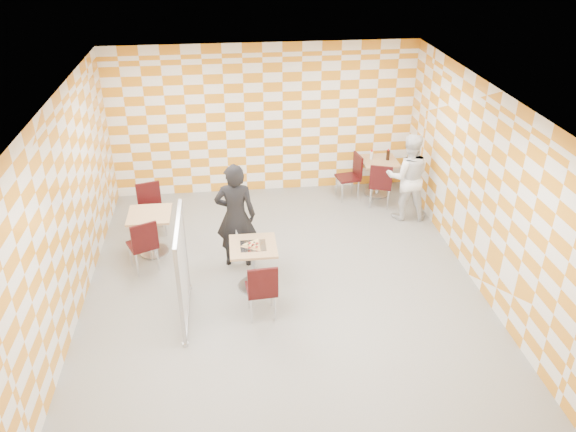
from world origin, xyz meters
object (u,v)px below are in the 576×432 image
(chair_empty_near, at_px, (144,242))
(sport_bottle, at_px, (371,155))
(man_white, at_px, (408,177))
(chair_second_front, at_px, (381,182))
(chair_main_front, at_px, (262,287))
(chair_empty_far, at_px, (151,204))
(main_table, at_px, (254,259))
(man_dark, at_px, (236,216))
(partition, at_px, (183,270))
(empty_table, at_px, (151,226))
(second_table, at_px, (379,171))
(soda_bottle, at_px, (388,155))
(chair_second_side, at_px, (352,173))

(chair_empty_near, height_order, sport_bottle, sport_bottle)
(man_white, height_order, sport_bottle, man_white)
(chair_second_front, bearing_deg, chair_main_front, -128.79)
(chair_empty_far, bearing_deg, main_table, -48.25)
(main_table, relative_size, man_dark, 0.42)
(chair_main_front, xyz_separation_m, chair_empty_near, (-1.77, 1.41, 0.00))
(partition, bearing_deg, empty_table, 109.58)
(second_table, height_order, empty_table, same)
(man_white, relative_size, soda_bottle, 7.23)
(second_table, relative_size, man_white, 0.45)
(second_table, distance_m, chair_second_side, 0.57)
(empty_table, height_order, chair_empty_near, chair_empty_near)
(chair_empty_far, distance_m, man_white, 4.69)
(chair_second_side, bearing_deg, second_table, 9.31)
(chair_empty_near, bearing_deg, soda_bottle, 26.82)
(chair_second_front, xyz_separation_m, soda_bottle, (0.28, 0.58, 0.31))
(main_table, height_order, chair_empty_near, chair_empty_near)
(empty_table, distance_m, soda_bottle, 4.85)
(chair_empty_near, bearing_deg, man_dark, 2.85)
(chair_second_front, relative_size, man_dark, 0.52)
(main_table, distance_m, soda_bottle, 4.11)
(chair_second_side, bearing_deg, chair_empty_far, -166.65)
(man_dark, bearing_deg, chair_second_side, -132.57)
(man_dark, xyz_separation_m, sport_bottle, (2.78, 2.31, -0.05))
(empty_table, distance_m, chair_second_front, 4.39)
(chair_empty_near, relative_size, man_white, 0.56)
(chair_second_front, height_order, chair_empty_far, same)
(chair_main_front, bearing_deg, chair_second_side, 60.25)
(sport_bottle, bearing_deg, man_white, -68.99)
(partition, distance_m, soda_bottle, 5.24)
(chair_main_front, relative_size, chair_empty_near, 1.00)
(partition, bearing_deg, man_dark, 58.99)
(chair_second_side, relative_size, partition, 0.60)
(man_dark, height_order, sport_bottle, man_dark)
(chair_second_front, distance_m, soda_bottle, 0.72)
(main_table, relative_size, chair_main_front, 0.81)
(chair_second_side, height_order, chair_empty_near, same)
(second_table, xyz_separation_m, man_white, (0.26, -1.00, 0.32))
(partition, height_order, soda_bottle, partition)
(chair_empty_near, relative_size, chair_empty_far, 1.00)
(chair_second_front, height_order, chair_empty_near, same)
(chair_empty_far, relative_size, sport_bottle, 4.62)
(sport_bottle, distance_m, soda_bottle, 0.33)
(chair_empty_near, height_order, soda_bottle, soda_bottle)
(chair_main_front, height_order, chair_empty_near, same)
(main_table, bearing_deg, sport_bottle, 49.64)
(chair_second_side, distance_m, partition, 4.66)
(second_table, xyz_separation_m, chair_second_front, (-0.11, -0.58, 0.04))
(sport_bottle, bearing_deg, chair_main_front, -123.16)
(chair_second_front, bearing_deg, chair_empty_far, -174.36)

